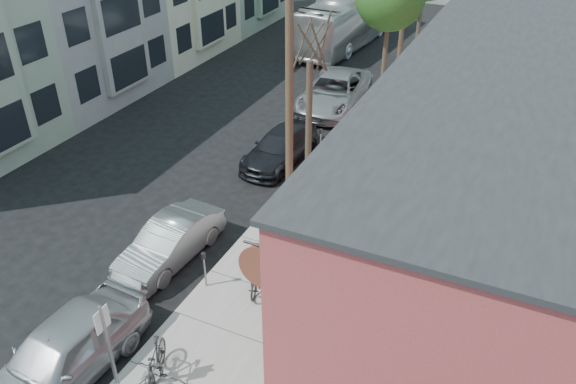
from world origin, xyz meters
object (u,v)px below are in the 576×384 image
at_px(sign_post, 108,342).
at_px(car_0, 62,353).
at_px(car_2, 280,147).
at_px(patron_grey, 304,295).
at_px(patron_green, 285,303).
at_px(bus, 350,18).
at_px(parking_meter_near, 204,264).
at_px(patio_chair_a, 314,315).
at_px(utility_pole_near, 288,63).
at_px(cyclist, 258,266).
at_px(patio_chair_b, 290,369).
at_px(tree_bare, 309,128).
at_px(car_1, 170,242).
at_px(car_3, 334,91).
at_px(parking_meter_far, 321,138).
at_px(parked_bike_a, 156,364).

height_order(sign_post, car_0, sign_post).
bearing_deg(car_2, patron_grey, -57.01).
distance_m(patron_green, bus, 26.92).
height_order(parking_meter_near, patio_chair_a, parking_meter_near).
distance_m(utility_pole_near, cyclist, 6.81).
distance_m(patio_chair_a, patio_chair_b, 1.97).
relative_size(tree_bare, car_2, 1.11).
bearing_deg(car_1, car_0, -82.19).
bearing_deg(utility_pole_near, car_3, 99.93).
height_order(car_0, car_3, car_3).
bearing_deg(patron_green, car_0, -72.31).
xyz_separation_m(patron_grey, bus, (-7.64, 25.42, 0.64)).
distance_m(tree_bare, car_1, 6.55).
xyz_separation_m(car_3, bus, (-2.95, 10.68, 0.84)).
distance_m(tree_bare, patio_chair_a, 7.73).
bearing_deg(utility_pole_near, patron_green, -65.82).
bearing_deg(cyclist, patio_chair_b, 139.30).
relative_size(sign_post, parking_meter_far, 2.26).
height_order(parking_meter_far, bus, bus).
relative_size(parking_meter_near, utility_pole_near, 0.12).
bearing_deg(cyclist, utility_pole_near, -65.72).
distance_m(parking_meter_near, patron_green, 2.94).
height_order(tree_bare, car_2, tree_bare).
distance_m(cyclist, car_0, 5.76).
distance_m(patio_chair_a, car_2, 9.88).
height_order(car_3, bus, bus).
bearing_deg(patio_chair_b, cyclist, 139.67).
distance_m(utility_pole_near, tree_bare, 2.88).
xyz_separation_m(patron_green, cyclist, (-1.45, 1.18, -0.08)).
bearing_deg(car_3, cyclist, -82.62).
distance_m(patron_green, parked_bike_a, 3.70).
relative_size(sign_post, patron_green, 1.65).
height_order(patio_chair_a, car_0, car_0).
distance_m(parked_bike_a, car_0, 2.38).
relative_size(patron_green, cyclist, 1.11).
xyz_separation_m(parking_meter_far, cyclist, (1.45, -8.57, -0.06)).
bearing_deg(patron_green, parking_meter_near, -123.28).
distance_m(patron_grey, parked_bike_a, 4.29).
xyz_separation_m(car_0, bus, (-2.94, 29.69, 0.85)).
bearing_deg(bus, patron_grey, -69.08).
xyz_separation_m(sign_post, parking_meter_near, (-0.10, 4.21, -0.85)).
bearing_deg(car_1, patron_green, -11.56).
bearing_deg(sign_post, utility_pole_near, 89.77).
xyz_separation_m(tree_bare, car_0, (-2.01, -10.86, -1.87)).
bearing_deg(car_1, patron_grey, -5.39).
distance_m(patron_grey, cyclist, 1.93).
height_order(patio_chair_a, cyclist, cyclist).
height_order(utility_pole_near, car_3, utility_pole_near).
bearing_deg(sign_post, parked_bike_a, 43.55).
xyz_separation_m(sign_post, patron_green, (2.80, 3.70, -0.83)).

